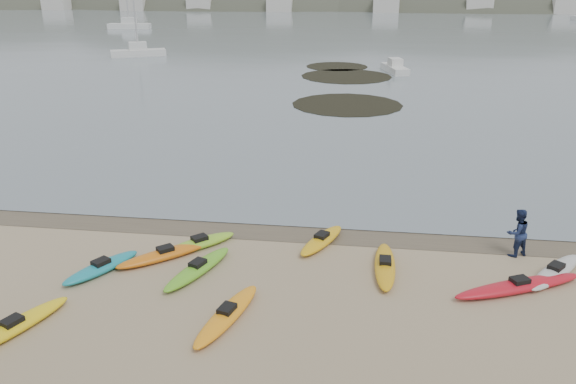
# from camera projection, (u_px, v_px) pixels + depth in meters

# --- Properties ---
(ground) EXTENTS (600.00, 600.00, 0.00)m
(ground) POSITION_uv_depth(u_px,v_px,m) (288.00, 227.00, 22.55)
(ground) COLOR tan
(ground) RESTS_ON ground
(wet_sand) EXTENTS (60.00, 60.00, 0.00)m
(wet_sand) POSITION_uv_depth(u_px,v_px,m) (287.00, 230.00, 22.28)
(wet_sand) COLOR brown
(wet_sand) RESTS_ON ground
(kayaks) EXTENTS (20.68, 10.05, 0.34)m
(kayaks) POSITION_uv_depth(u_px,v_px,m) (256.00, 276.00, 18.51)
(kayaks) COLOR #EAAE13
(kayaks) RESTS_ON ground
(person_east) EXTENTS (1.08, 1.00, 1.79)m
(person_east) POSITION_uv_depth(u_px,v_px,m) (517.00, 233.00, 19.94)
(person_east) COLOR navy
(person_east) RESTS_ON ground
(kelp_mats) EXTENTS (9.51, 27.42, 0.04)m
(kelp_mats) POSITION_uv_depth(u_px,v_px,m) (344.00, 82.00, 53.08)
(kelp_mats) COLOR black
(kelp_mats) RESTS_ON water
(moored_boats) EXTENTS (101.76, 85.61, 1.14)m
(moored_boats) POSITION_uv_depth(u_px,v_px,m) (400.00, 32.00, 95.77)
(moored_boats) COLOR silver
(moored_boats) RESTS_ON ground
(far_hills) EXTENTS (550.00, 135.00, 80.00)m
(far_hills) POSITION_uv_depth(u_px,v_px,m) (466.00, 51.00, 202.88)
(far_hills) COLOR #384235
(far_hills) RESTS_ON ground
(far_town) EXTENTS (199.00, 5.00, 4.00)m
(far_town) POSITION_uv_depth(u_px,v_px,m) (378.00, 5.00, 155.23)
(far_town) COLOR beige
(far_town) RESTS_ON ground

